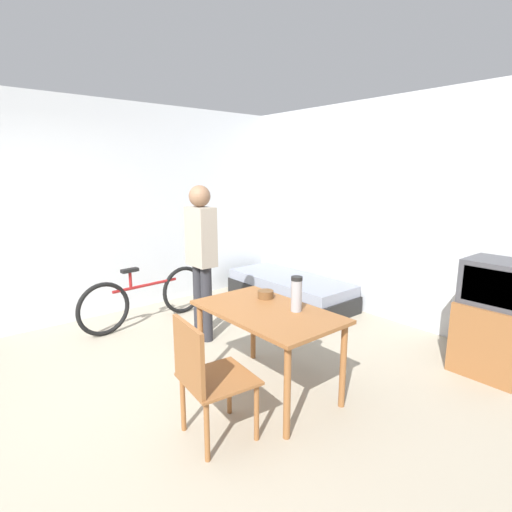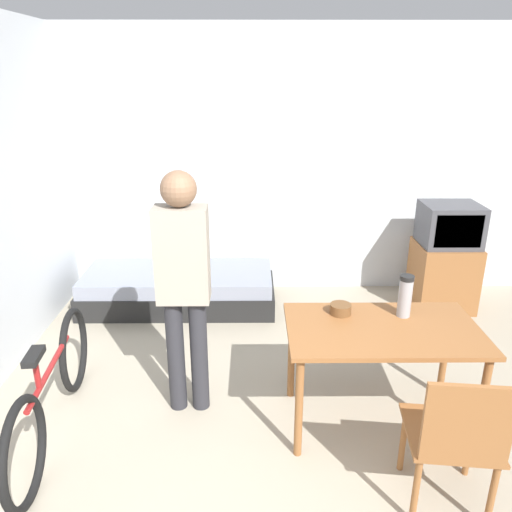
{
  "view_description": "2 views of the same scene",
  "coord_description": "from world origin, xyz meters",
  "px_view_note": "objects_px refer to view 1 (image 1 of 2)",
  "views": [
    {
      "loc": [
        2.89,
        -0.8,
        1.83
      ],
      "look_at": [
        -0.24,
        1.82,
        0.96
      ],
      "focal_mm": 28.0,
      "sensor_mm": 36.0,
      "label": 1
    },
    {
      "loc": [
        -0.25,
        -1.55,
        2.25
      ],
      "look_at": [
        -0.22,
        2.05,
        0.92
      ],
      "focal_mm": 35.0,
      "sensor_mm": 36.0,
      "label": 2
    }
  ],
  "objects_px": {
    "wooden_chair": "(205,374)",
    "person_standing": "(201,252)",
    "bicycle": "(146,298)",
    "tv": "(494,320)",
    "daybed": "(290,290)",
    "mate_bowl": "(266,294)",
    "thermos_flask": "(297,292)",
    "dining_table": "(267,320)"
  },
  "relations": [
    {
      "from": "wooden_chair",
      "to": "bicycle",
      "type": "xyz_separation_m",
      "value": [
        -2.33,
        0.64,
        -0.18
      ]
    },
    {
      "from": "bicycle",
      "to": "mate_bowl",
      "type": "xyz_separation_m",
      "value": [
        1.87,
        0.29,
        0.44
      ]
    },
    {
      "from": "tv",
      "to": "bicycle",
      "type": "bearing_deg",
      "value": -149.26
    },
    {
      "from": "wooden_chair",
      "to": "person_standing",
      "type": "relative_size",
      "value": 0.52
    },
    {
      "from": "daybed",
      "to": "dining_table",
      "type": "height_order",
      "value": "dining_table"
    },
    {
      "from": "wooden_chair",
      "to": "bicycle",
      "type": "distance_m",
      "value": 2.42
    },
    {
      "from": "tv",
      "to": "mate_bowl",
      "type": "relative_size",
      "value": 7.48
    },
    {
      "from": "daybed",
      "to": "bicycle",
      "type": "distance_m",
      "value": 2.0
    },
    {
      "from": "thermos_flask",
      "to": "mate_bowl",
      "type": "relative_size",
      "value": 2.02
    },
    {
      "from": "person_standing",
      "to": "thermos_flask",
      "type": "distance_m",
      "value": 1.45
    },
    {
      "from": "person_standing",
      "to": "thermos_flask",
      "type": "relative_size",
      "value": 5.89
    },
    {
      "from": "tv",
      "to": "person_standing",
      "type": "height_order",
      "value": "person_standing"
    },
    {
      "from": "tv",
      "to": "bicycle",
      "type": "distance_m",
      "value": 3.72
    },
    {
      "from": "thermos_flask",
      "to": "mate_bowl",
      "type": "bearing_deg",
      "value": 175.52
    },
    {
      "from": "bicycle",
      "to": "thermos_flask",
      "type": "distance_m",
      "value": 2.37
    },
    {
      "from": "wooden_chair",
      "to": "bicycle",
      "type": "relative_size",
      "value": 0.52
    },
    {
      "from": "wooden_chair",
      "to": "person_standing",
      "type": "distance_m",
      "value": 1.82
    },
    {
      "from": "thermos_flask",
      "to": "mate_bowl",
      "type": "height_order",
      "value": "thermos_flask"
    },
    {
      "from": "tv",
      "to": "wooden_chair",
      "type": "bearing_deg",
      "value": -108.84
    },
    {
      "from": "daybed",
      "to": "dining_table",
      "type": "xyz_separation_m",
      "value": [
        1.58,
        -1.82,
        0.45
      ]
    },
    {
      "from": "tv",
      "to": "mate_bowl",
      "type": "distance_m",
      "value": 2.09
    },
    {
      "from": "dining_table",
      "to": "mate_bowl",
      "type": "distance_m",
      "value": 0.33
    },
    {
      "from": "thermos_flask",
      "to": "tv",
      "type": "bearing_deg",
      "value": 61.01
    },
    {
      "from": "daybed",
      "to": "bicycle",
      "type": "bearing_deg",
      "value": -105.61
    },
    {
      "from": "dining_table",
      "to": "bicycle",
      "type": "bearing_deg",
      "value": -177.31
    },
    {
      "from": "tv",
      "to": "wooden_chair",
      "type": "distance_m",
      "value": 2.68
    },
    {
      "from": "dining_table",
      "to": "person_standing",
      "type": "relative_size",
      "value": 0.72
    },
    {
      "from": "bicycle",
      "to": "dining_table",
      "type": "bearing_deg",
      "value": 2.69
    },
    {
      "from": "daybed",
      "to": "dining_table",
      "type": "distance_m",
      "value": 2.45
    },
    {
      "from": "mate_bowl",
      "to": "bicycle",
      "type": "bearing_deg",
      "value": -171.11
    },
    {
      "from": "dining_table",
      "to": "wooden_chair",
      "type": "xyz_separation_m",
      "value": [
        0.21,
        -0.74,
        -0.14
      ]
    },
    {
      "from": "person_standing",
      "to": "mate_bowl",
      "type": "height_order",
      "value": "person_standing"
    },
    {
      "from": "daybed",
      "to": "tv",
      "type": "bearing_deg",
      "value": -0.51
    },
    {
      "from": "thermos_flask",
      "to": "mate_bowl",
      "type": "xyz_separation_m",
      "value": [
        -0.41,
        0.03,
        -0.12
      ]
    },
    {
      "from": "daybed",
      "to": "tv",
      "type": "height_order",
      "value": "tv"
    },
    {
      "from": "person_standing",
      "to": "mate_bowl",
      "type": "relative_size",
      "value": 11.9
    },
    {
      "from": "thermos_flask",
      "to": "bicycle",
      "type": "bearing_deg",
      "value": -173.49
    },
    {
      "from": "daybed",
      "to": "mate_bowl",
      "type": "bearing_deg",
      "value": -50.67
    },
    {
      "from": "tv",
      "to": "mate_bowl",
      "type": "height_order",
      "value": "tv"
    },
    {
      "from": "tv",
      "to": "person_standing",
      "type": "bearing_deg",
      "value": -145.56
    },
    {
      "from": "thermos_flask",
      "to": "wooden_chair",
      "type": "bearing_deg",
      "value": -87.41
    },
    {
      "from": "bicycle",
      "to": "mate_bowl",
      "type": "relative_size",
      "value": 11.93
    }
  ]
}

